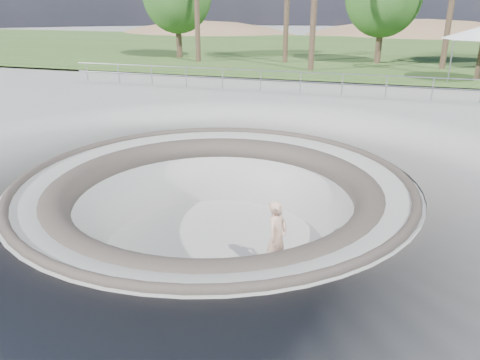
{
  "coord_description": "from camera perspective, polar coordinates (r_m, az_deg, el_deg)",
  "views": [
    {
      "loc": [
        4.06,
        -10.66,
        4.33
      ],
      "look_at": [
        0.57,
        0.42,
        -0.1
      ],
      "focal_mm": 35.0,
      "sensor_mm": 36.0,
      "label": 1
    }
  ],
  "objects": [
    {
      "name": "ground",
      "position": [
        12.2,
        -3.17,
        0.06
      ],
      "size": [
        180.0,
        180.0,
        0.0
      ],
      "primitive_type": "plane",
      "color": "gray",
      "rests_on": "ground"
    },
    {
      "name": "skater",
      "position": [
        11.3,
        4.52,
        -6.86
      ],
      "size": [
        0.6,
        0.75,
        1.8
      ],
      "primitive_type": "imported",
      "rotation": [
        0.0,
        0.0,
        1.28
      ],
      "color": "tan",
      "rests_on": "skateboard"
    },
    {
      "name": "grass_strip",
      "position": [
        45.03,
        12.66,
        15.18
      ],
      "size": [
        180.0,
        36.0,
        0.12
      ],
      "color": "#355722",
      "rests_on": "ground"
    },
    {
      "name": "skate_bowl",
      "position": [
        12.96,
        -3.01,
        -7.52
      ],
      "size": [
        14.0,
        14.0,
        4.1
      ],
      "color": "gray",
      "rests_on": "ground"
    },
    {
      "name": "distant_hills",
      "position": [
        68.77,
        17.27,
        10.48
      ],
      "size": [
        103.2,
        45.0,
        28.6
      ],
      "color": "#7F6143",
      "rests_on": "ground"
    },
    {
      "name": "skateboard",
      "position": [
        11.75,
        4.39,
        -10.82
      ],
      "size": [
        0.85,
        0.49,
        0.09
      ],
      "color": "olive",
      "rests_on": "ground"
    },
    {
      "name": "safety_railing",
      "position": [
        23.3,
        7.36,
        11.74
      ],
      "size": [
        25.0,
        0.06,
        1.03
      ],
      "color": "gray",
      "rests_on": "ground"
    }
  ]
}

